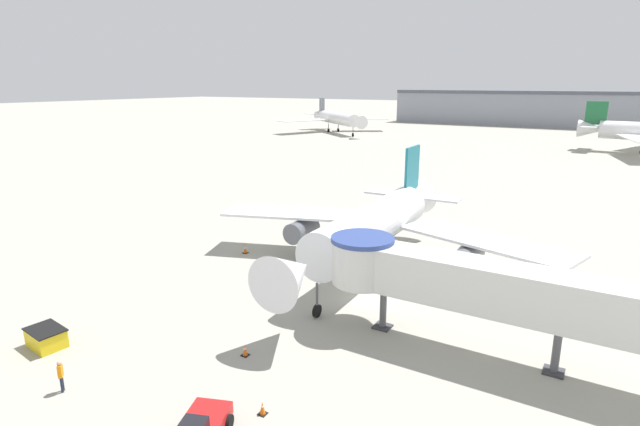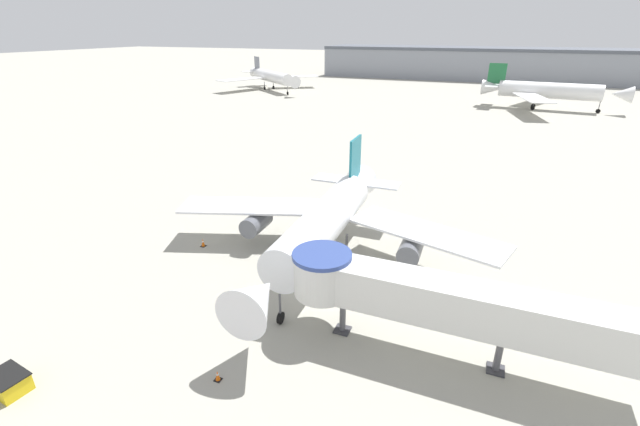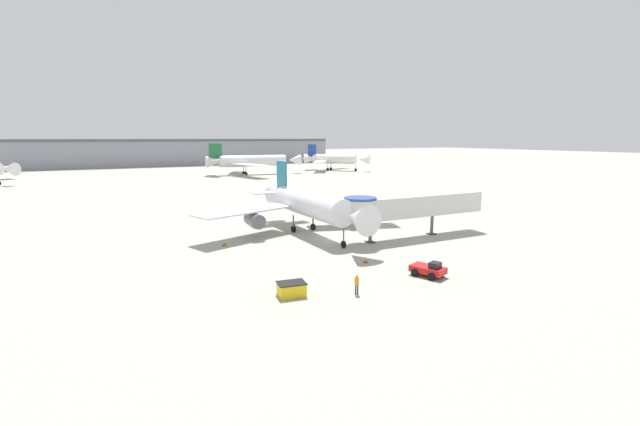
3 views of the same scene
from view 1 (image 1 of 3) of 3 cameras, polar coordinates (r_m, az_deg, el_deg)
The scene contains 10 objects.
ground_plane at distance 37.90m, azimuth 4.95°, elevation -9.60°, with size 800.00×800.00×0.00m, color #9E9B8E.
main_airplane at distance 41.38m, azimuth 6.16°, elevation -1.48°, with size 31.76×26.64×9.69m.
jet_bridge at distance 30.42m, azimuth 17.64°, elevation -7.80°, with size 21.83×4.10×5.96m.
service_container_yellow at distance 35.28m, azimuth -28.81°, elevation -12.37°, with size 2.58×2.02×1.17m.
traffic_cone_near_nose at distance 30.66m, azimuth -8.56°, elevation -15.25°, with size 0.43×0.43×0.71m.
traffic_cone_apron_front at distance 26.00m, azimuth -6.59°, elevation -21.29°, with size 0.41×0.41×0.68m.
traffic_cone_port_wing at distance 47.51m, azimuth -8.54°, elevation -4.10°, with size 0.49×0.49×0.81m.
ground_crew_marshaller at distance 30.12m, azimuth -27.52°, elevation -16.01°, with size 0.37×0.38×1.76m.
background_jet_gray_tail at distance 161.56m, azimuth 1.86°, elevation 10.79°, with size 32.00×31.33×10.45m.
terminal_building at distance 206.46m, azimuth 30.04°, elevation 10.21°, with size 148.45×27.23×12.72m.
Camera 1 is at (14.88, -31.20, 15.56)m, focal length 28.00 mm.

